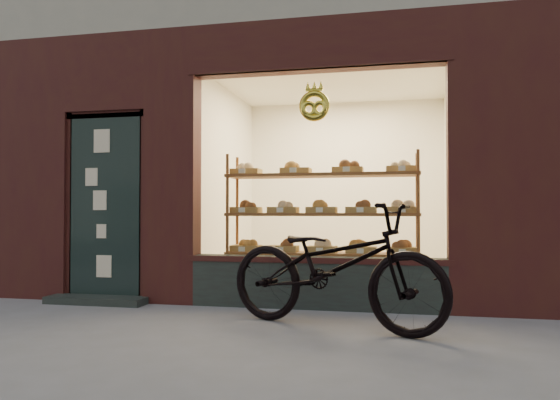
# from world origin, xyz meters

# --- Properties ---
(ground) EXTENTS (90.00, 90.00, 0.00)m
(ground) POSITION_xyz_m (0.00, 0.00, 0.00)
(ground) COLOR slate
(display_shelf) EXTENTS (2.20, 0.45, 1.70)m
(display_shelf) POSITION_xyz_m (0.45, 2.55, 0.86)
(display_shelf) COLOR brown
(display_shelf) RESTS_ON ground
(bicycle) EXTENTS (2.22, 1.39, 1.10)m
(bicycle) POSITION_xyz_m (0.75, 1.17, 0.55)
(bicycle) COLOR black
(bicycle) RESTS_ON ground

